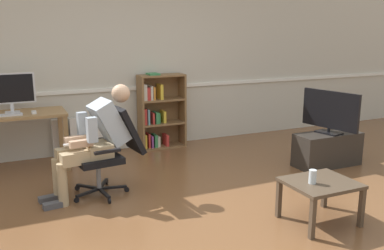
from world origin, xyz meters
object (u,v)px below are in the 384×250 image
computer_desk (10,122)px  tv_screen (330,111)px  person_seated (95,138)px  drinking_glass (313,177)px  keyboard (6,115)px  bookshelf (158,112)px  tv_stand (327,149)px  radiator (86,136)px  coffee_table (320,187)px  imac_monitor (10,90)px  office_chair (111,147)px  computer_mouse (34,112)px

computer_desk → tv_screen: bearing=-21.0°
person_seated → drinking_glass: (1.66, -1.54, -0.18)m
computer_desk → drinking_glass: (2.47, -2.77, -0.18)m
keyboard → person_seated: 1.39m
bookshelf → tv_stand: bearing=-45.3°
bookshelf → radiator: bookshelf is taller
radiator → coffee_table: bearing=-63.4°
tv_screen → imac_monitor: bearing=54.8°
bookshelf → coffee_table: bookshelf is taller
computer_desk → tv_screen: 4.10m
computer_desk → imac_monitor: 0.40m
radiator → drinking_glass: size_ratio=7.29×
keyboard → imac_monitor: bearing=69.0°
office_chair → tv_stand: bearing=77.1°
radiator → office_chair: 1.62m
computer_desk → office_chair: office_chair is taller
computer_desk → computer_mouse: 0.33m
imac_monitor → drinking_glass: size_ratio=4.55×
imac_monitor → radiator: (0.96, 0.31, -0.77)m
tv_screen → coffee_table: tv_screen is taller
computer_desk → office_chair: (0.98, -1.21, -0.13)m
bookshelf → office_chair: bookshelf is taller
bookshelf → computer_mouse: bearing=-167.1°
computer_desk → office_chair: size_ratio=1.39×
computer_mouse → person_seated: bearing=-64.7°
keyboard → coffee_table: size_ratio=0.61×
tv_stand → bookshelf: bearing=134.7°
computer_mouse → computer_desk: bearing=156.9°
imac_monitor → radiator: size_ratio=0.62×
keyboard → coffee_table: (2.62, -2.62, -0.42)m
office_chair → tv_stand: size_ratio=1.07×
computer_desk → tv_screen: tv_screen is taller
coffee_table → radiator: bearing=116.6°
computer_mouse → drinking_glass: 3.45m
computer_mouse → coffee_table: bearing=-49.0°
person_seated → coffee_table: size_ratio=1.92×
radiator → tv_screen: 3.42m
radiator → person_seated: person_seated is taller
tv_stand → tv_screen: size_ratio=1.10×
radiator → person_seated: 1.67m
bookshelf → coffee_table: bearing=-80.7°
office_chair → tv_stand: office_chair is taller
keyboard → tv_stand: (3.87, -1.33, -0.54)m
person_seated → coffee_table: person_seated is taller
tv_stand → drinking_glass: bearing=-136.3°
computer_desk → person_seated: bearing=-56.8°
imac_monitor → tv_stand: imac_monitor is taller
imac_monitor → tv_stand: 4.17m
office_chair → person_seated: bearing=-90.0°
computer_mouse → drinking_glass: bearing=-50.5°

